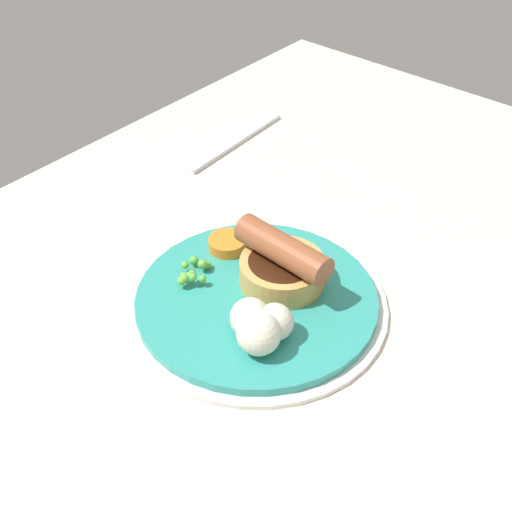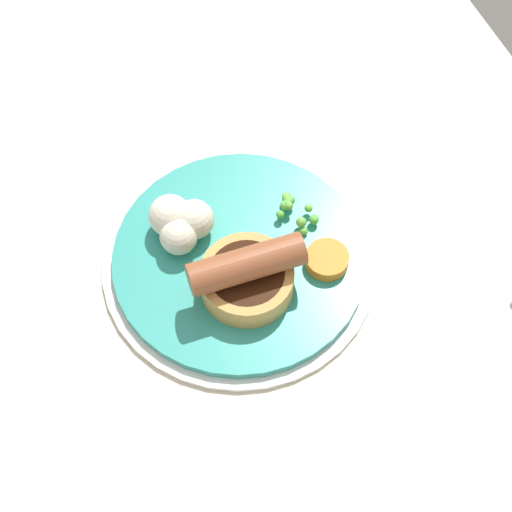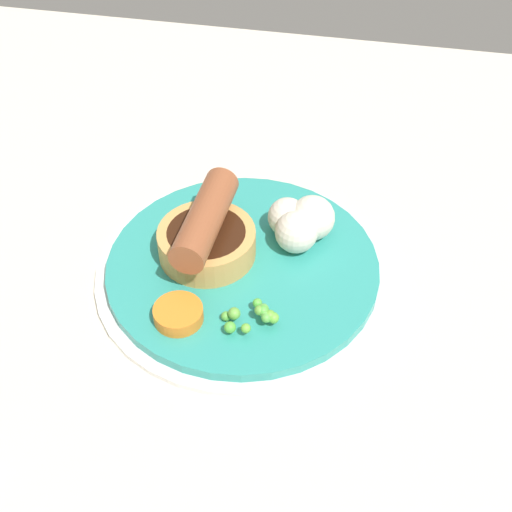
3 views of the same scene
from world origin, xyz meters
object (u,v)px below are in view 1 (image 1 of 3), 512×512
at_px(dinner_plate, 259,300).
at_px(sausage_pudding, 282,264).
at_px(cauliflower_floret, 260,325).
at_px(fork, 235,141).
at_px(pea_pile, 192,272).
at_px(carrot_slice_3, 227,244).

height_order(dinner_plate, sausage_pudding, sausage_pudding).
bearing_deg(cauliflower_floret, dinner_plate, 40.98).
relative_size(sausage_pudding, fork, 0.57).
xyz_separation_m(dinner_plate, pea_pile, (-0.03, 0.06, 0.02)).
xyz_separation_m(sausage_pudding, pea_pile, (-0.05, 0.07, -0.01)).
distance_m(carrot_slice_3, fork, 0.24).
height_order(sausage_pudding, cauliflower_floret, sausage_pudding).
bearing_deg(carrot_slice_3, dinner_plate, -115.16).
bearing_deg(pea_pile, sausage_pudding, -51.84).
relative_size(sausage_pudding, carrot_slice_3, 2.62).
height_order(dinner_plate, fork, dinner_plate).
relative_size(cauliflower_floret, carrot_slice_3, 1.49).
bearing_deg(carrot_slice_3, pea_pile, -173.28).
relative_size(sausage_pudding, cauliflower_floret, 1.76).
bearing_deg(cauliflower_floret, sausage_pudding, 24.94).
distance_m(pea_pile, fork, 0.29).
xyz_separation_m(sausage_pudding, cauliflower_floret, (-0.07, -0.03, -0.00)).
xyz_separation_m(pea_pile, fork, (0.24, 0.16, -0.02)).
xyz_separation_m(dinner_plate, fork, (0.22, 0.22, -0.00)).
xyz_separation_m(sausage_pudding, fork, (0.19, 0.23, -0.03)).
bearing_deg(dinner_plate, pea_pile, 112.09).
distance_m(dinner_plate, fork, 0.31).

